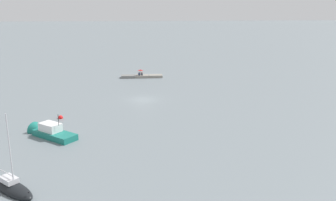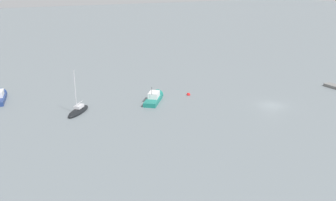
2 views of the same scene
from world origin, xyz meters
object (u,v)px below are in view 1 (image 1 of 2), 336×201
Objects in this scene: mooring_buoy_near at (60,118)px; sailboat_black_mid at (11,187)px; umbrella_open_red at (140,70)px; person_seated_blue_right at (139,74)px; motorboat_teal_mid at (49,133)px; person_seated_grey_left at (142,74)px.

sailboat_black_mid is at bearing 89.73° from mooring_buoy_near.
umbrella_open_red is 0.17× the size of sailboat_black_mid.
motorboat_teal_mid is at bearing 67.08° from person_seated_blue_right.
person_seated_blue_right is at bearing -150.07° from sailboat_black_mid.
motorboat_teal_mid reaches higher than person_seated_blue_right.
person_seated_grey_left is 0.11× the size of motorboat_teal_mid.
motorboat_teal_mid is at bearing 89.88° from mooring_buoy_near.
sailboat_black_mid is at bearing -141.79° from motorboat_teal_mid.
mooring_buoy_near is (-0.10, -20.51, -0.17)m from sailboat_black_mid.
umbrella_open_red is 30.16m from mooring_buoy_near.
motorboat_teal_mid reaches higher than mooring_buoy_near.
mooring_buoy_near is at bearing -137.28° from sailboat_black_mid.
person_seated_blue_right is 1.09× the size of mooring_buoy_near.
mooring_buoy_near is at bearing 63.02° from person_seated_blue_right.
person_seated_grey_left is 0.89m from umbrella_open_red.
person_seated_blue_right is 0.11× the size of motorboat_teal_mid.
person_seated_blue_right is at bearing -111.81° from mooring_buoy_near.
motorboat_teal_mid is 6.98m from mooring_buoy_near.
umbrella_open_red is 49.76m from sailboat_black_mid.
umbrella_open_red is at bearing -112.17° from mooring_buoy_near.
sailboat_black_mid is at bearing 71.77° from person_seated_blue_right.
umbrella_open_red is 0.19× the size of motorboat_teal_mid.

